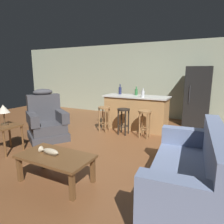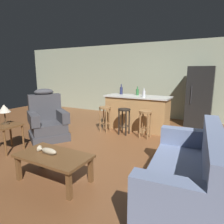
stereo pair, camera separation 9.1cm
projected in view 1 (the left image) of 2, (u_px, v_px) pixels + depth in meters
ground_plane at (115, 143)px, 4.56m from camera, size 12.00×12.00×0.00m
back_wall at (155, 80)px, 7.02m from camera, size 12.00×0.05×2.60m
coffee_table at (55, 159)px, 2.92m from camera, size 1.10×0.60×0.42m
fish_figurine at (49, 151)px, 2.94m from camera, size 0.34×0.10×0.10m
couch at (191, 174)px, 2.53m from camera, size 1.02×1.97×0.94m
recliner_near_lamp at (47, 122)px, 4.82m from camera, size 1.16×1.16×1.20m
end_table at (6, 130)px, 4.00m from camera, size 0.48×0.48×0.56m
table_lamp at (3, 110)px, 3.95m from camera, size 0.24×0.24×0.41m
kitchen_island at (136, 112)px, 5.64m from camera, size 1.80×0.70×0.95m
bar_stool_left at (104, 114)px, 5.40m from camera, size 0.32×0.32×0.68m
bar_stool_middle at (123, 117)px, 5.14m from camera, size 0.32×0.32×0.68m
bar_stool_right at (145, 119)px, 4.88m from camera, size 0.32×0.32×0.68m
refrigerator at (198, 97)px, 5.93m from camera, size 0.70×0.69×1.76m
bottle_tall_green at (143, 94)px, 5.22m from camera, size 0.08×0.08×0.24m
bottle_short_amber at (136, 92)px, 5.69m from camera, size 0.08×0.08×0.24m
bottle_wine_dark at (120, 90)px, 5.92m from camera, size 0.09×0.09×0.29m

